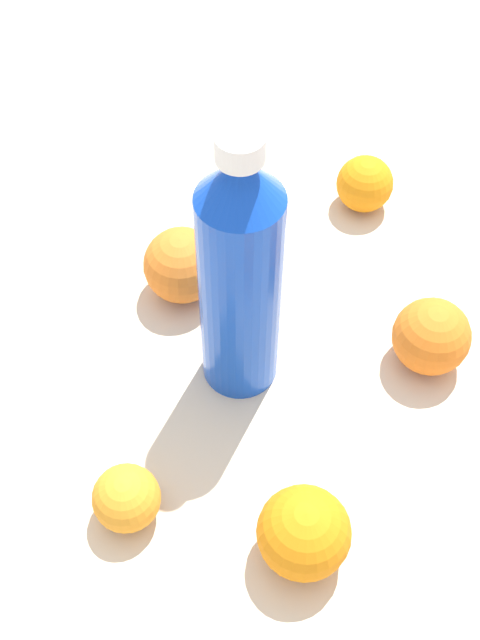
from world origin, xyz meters
TOP-DOWN VIEW (x-y plane):
  - ground_plane at (0.00, 0.00)m, footprint 2.40×2.40m
  - water_bottle at (-0.02, -0.02)m, footprint 0.07×0.07m
  - orange_0 at (0.06, 0.07)m, footprint 0.08×0.08m
  - orange_1 at (0.05, -0.20)m, footprint 0.08×0.08m
  - orange_2 at (-0.19, 0.03)m, footprint 0.06×0.06m
  - orange_3 at (-0.18, -0.13)m, footprint 0.08×0.08m
  - orange_5 at (0.24, -0.09)m, footprint 0.07×0.07m

SIDE VIEW (x-z plane):
  - ground_plane at x=0.00m, z-range 0.00..0.00m
  - orange_2 at x=-0.19m, z-range 0.00..0.06m
  - orange_5 at x=0.24m, z-range 0.00..0.07m
  - orange_1 at x=0.05m, z-range 0.00..0.08m
  - orange_3 at x=-0.18m, z-range 0.00..0.08m
  - orange_0 at x=0.06m, z-range 0.00..0.08m
  - water_bottle at x=-0.02m, z-range -0.01..0.29m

